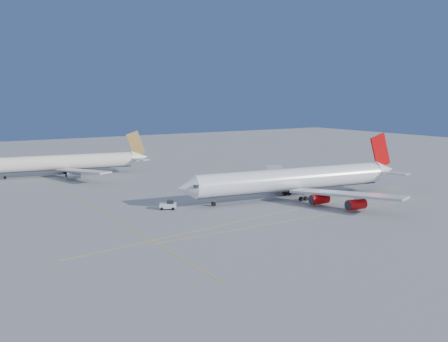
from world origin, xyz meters
TOP-DOWN VIEW (x-y plane):
  - ground at (0.00, 0.00)m, footprint 500.00×500.00m
  - taxiway_lines at (-14.71, 6.34)m, footprint 118.86×140.00m
  - airliner_virgin at (14.87, 6.17)m, footprint 74.29×66.23m
  - airliner_etihad at (-30.35, 85.22)m, footprint 62.17×56.83m
  - pushback_tug at (-23.92, 12.84)m, footprint 4.77×4.22m

SIDE VIEW (x-z plane):
  - ground at x=0.00m, z-range 0.00..0.00m
  - taxiway_lines at x=-14.71m, z-range 0.00..0.02m
  - pushback_tug at x=-23.92m, z-range -0.09..2.32m
  - airliner_etihad at x=-30.35m, z-range -3.18..13.08m
  - airliner_virgin at x=14.87m, z-range -3.64..14.70m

